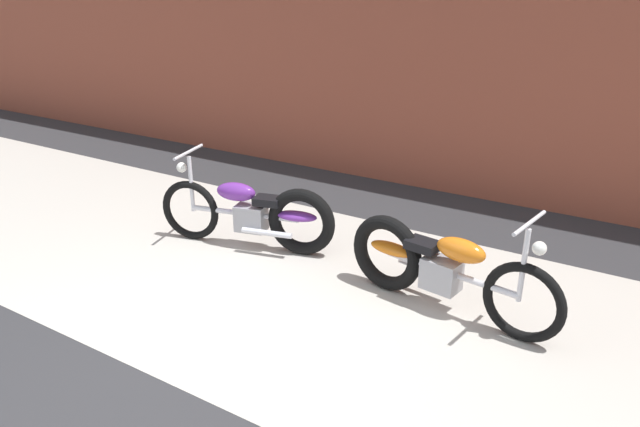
# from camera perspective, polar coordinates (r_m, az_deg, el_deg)

# --- Properties ---
(ground_plane) EXTENTS (80.00, 80.00, 0.00)m
(ground_plane) POSITION_cam_1_polar(r_m,az_deg,el_deg) (4.53, -14.74, -15.70)
(ground_plane) COLOR #2D2D30
(sidewalk_slab) EXTENTS (36.00, 3.50, 0.01)m
(sidewalk_slab) POSITION_cam_1_polar(r_m,az_deg,el_deg) (5.64, -1.94, -6.80)
(sidewalk_slab) COLOR #B2ADA3
(sidewalk_slab) RESTS_ON ground
(motorcycle_purple) EXTENTS (1.97, 0.74, 1.03)m
(motorcycle_purple) POSITION_cam_1_polar(r_m,az_deg,el_deg) (6.23, -6.12, -0.03)
(motorcycle_purple) COLOR black
(motorcycle_purple) RESTS_ON ground
(motorcycle_orange) EXTENTS (2.00, 0.65, 1.03)m
(motorcycle_orange) POSITION_cam_1_polar(r_m,az_deg,el_deg) (5.19, 11.06, -5.01)
(motorcycle_orange) COLOR black
(motorcycle_orange) RESTS_ON ground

